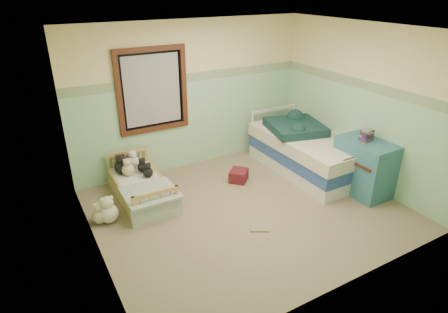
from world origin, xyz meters
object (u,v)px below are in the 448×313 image
floor_book (259,227)px  red_pillow (239,175)px  plush_floor_cream (109,213)px  toddler_bed_frame (142,193)px  plush_floor_tan (100,216)px  twin_bed_frame (306,165)px  dresser (364,167)px

floor_book → red_pillow: bearing=100.9°
plush_floor_cream → toddler_bed_frame: bearing=32.6°
plush_floor_tan → red_pillow: 2.29m
toddler_bed_frame → twin_bed_frame: twin_bed_frame is taller
plush_floor_tan → red_pillow: bearing=2.3°
plush_floor_cream → twin_bed_frame: bearing=-2.2°
twin_bed_frame → red_pillow: bearing=167.8°
toddler_bed_frame → plush_floor_cream: plush_floor_cream is taller
dresser → floor_book: bearing=-179.0°
plush_floor_cream → red_pillow: (2.17, 0.13, -0.04)m
twin_bed_frame → dresser: 1.07m
toddler_bed_frame → plush_floor_tan: 0.79m
twin_bed_frame → dresser: (0.27, -0.99, 0.32)m
toddler_bed_frame → twin_bed_frame: bearing=-10.4°
toddler_bed_frame → twin_bed_frame: size_ratio=0.67×
plush_floor_tan → floor_book: bearing=-33.1°
twin_bed_frame → floor_book: twin_bed_frame is taller
twin_bed_frame → dresser: dresser is taller
floor_book → dresser: bearing=31.7°
dresser → red_pillow: dresser is taller
toddler_bed_frame → red_pillow: 1.60m
red_pillow → twin_bed_frame: bearing=-12.2°
plush_floor_cream → red_pillow: 2.18m
plush_floor_tan → dresser: size_ratio=0.26×
toddler_bed_frame → red_pillow: red_pillow is taller
dresser → red_pillow: 1.97m
plush_floor_tan → twin_bed_frame: 3.50m
plush_floor_cream → floor_book: 2.07m
plush_floor_tan → dresser: dresser is taller
twin_bed_frame → floor_book: size_ratio=8.32×
plush_floor_tan → floor_book: 2.18m
floor_book → toddler_bed_frame: bearing=156.8°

